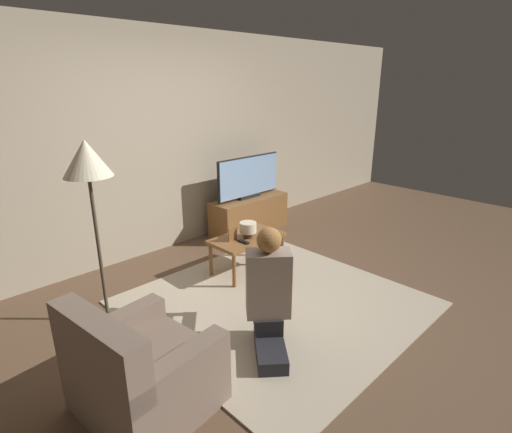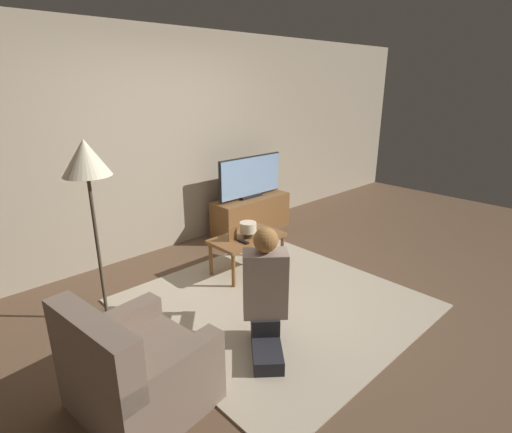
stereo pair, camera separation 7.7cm
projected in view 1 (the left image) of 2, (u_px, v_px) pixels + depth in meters
name	position (u px, v px, depth m)	size (l,w,h in m)	color
ground_plane	(275.00, 304.00, 3.79)	(10.00, 10.00, 0.00)	brown
wall_back	(156.00, 144.00, 4.67)	(10.00, 0.06, 2.60)	tan
rug	(275.00, 303.00, 3.79)	(2.37, 2.38, 0.02)	#BCAD93
tv_stand	(249.00, 215.00, 5.53)	(1.14, 0.41, 0.49)	brown
tv	(249.00, 177.00, 5.36)	(1.07, 0.08, 0.57)	black
coffee_table	(247.00, 241.00, 4.33)	(0.80, 0.45, 0.41)	brown
floor_lamp	(88.00, 170.00, 3.11)	(0.38, 0.38, 1.59)	#4C4233
armchair	(142.00, 374.00, 2.50)	(0.82, 0.86, 0.78)	#7A6656
person_kneeling	(269.00, 290.00, 3.06)	(0.72, 0.79, 0.98)	#232328
picture_frame	(233.00, 234.00, 4.18)	(0.11, 0.01, 0.15)	brown
table_lamp	(248.00, 228.00, 4.26)	(0.18, 0.18, 0.17)	#4C3823
remote	(243.00, 242.00, 4.15)	(0.04, 0.15, 0.02)	black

